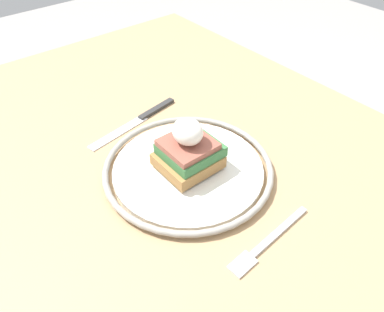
{
  "coord_description": "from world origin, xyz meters",
  "views": [
    {
      "loc": [
        -0.34,
        0.27,
        1.17
      ],
      "look_at": [
        -0.0,
        -0.0,
        0.79
      ],
      "focal_mm": 35.0,
      "sensor_mm": 36.0,
      "label": 1
    }
  ],
  "objects_px": {
    "plate": "(192,169)",
    "knife": "(141,119)",
    "fork": "(267,242)",
    "sandwich": "(191,150)"
  },
  "relations": [
    {
      "from": "sandwich",
      "to": "fork",
      "type": "relative_size",
      "value": 0.58
    },
    {
      "from": "plate",
      "to": "fork",
      "type": "xyz_separation_m",
      "value": [
        -0.17,
        0.01,
        -0.01
      ]
    },
    {
      "from": "knife",
      "to": "plate",
      "type": "bearing_deg",
      "value": 174.83
    },
    {
      "from": "sandwich",
      "to": "fork",
      "type": "xyz_separation_m",
      "value": [
        -0.17,
        0.01,
        -0.04
      ]
    },
    {
      "from": "sandwich",
      "to": "knife",
      "type": "xyz_separation_m",
      "value": [
        0.17,
        -0.02,
        -0.04
      ]
    },
    {
      "from": "plate",
      "to": "fork",
      "type": "height_order",
      "value": "plate"
    },
    {
      "from": "sandwich",
      "to": "knife",
      "type": "height_order",
      "value": "sandwich"
    },
    {
      "from": "plate",
      "to": "knife",
      "type": "distance_m",
      "value": 0.17
    },
    {
      "from": "plate",
      "to": "sandwich",
      "type": "relative_size",
      "value": 3.05
    },
    {
      "from": "plate",
      "to": "fork",
      "type": "relative_size",
      "value": 1.78
    }
  ]
}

